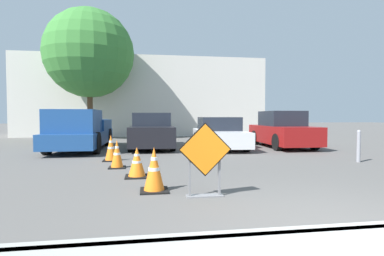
{
  "coord_description": "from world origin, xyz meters",
  "views": [
    {
      "loc": [
        -2.37,
        -3.01,
        1.38
      ],
      "look_at": [
        -0.5,
        9.12,
        0.89
      ],
      "focal_mm": 28.0,
      "sensor_mm": 36.0,
      "label": 1
    }
  ],
  "objects": [
    {
      "name": "traffic_cone_fourth",
      "position": [
        -3.45,
        6.45,
        0.4
      ],
      "size": [
        0.48,
        0.48,
        0.81
      ],
      "color": "black",
      "rests_on": "ground_plane"
    },
    {
      "name": "bollard_nearest",
      "position": [
        3.93,
        5.05,
        0.51
      ],
      "size": [
        0.12,
        0.12,
        0.97
      ],
      "color": "gray",
      "rests_on": "ground_plane"
    },
    {
      "name": "parked_car_third",
      "position": [
        3.64,
        9.55,
        0.73
      ],
      "size": [
        1.88,
        4.18,
        1.61
      ],
      "rotation": [
        0.0,
        0.0,
        3.12
      ],
      "color": "maroon",
      "rests_on": "ground_plane"
    },
    {
      "name": "parked_car_second",
      "position": [
        0.76,
        9.65,
        0.62
      ],
      "size": [
        2.13,
        4.61,
        1.34
      ],
      "rotation": [
        0.0,
        0.0,
        3.08
      ],
      "color": "silver",
      "rests_on": "ground_plane"
    },
    {
      "name": "road_closed_sign",
      "position": [
        -1.38,
        1.95,
        0.68
      ],
      "size": [
        0.92,
        0.2,
        1.27
      ],
      "color": "black",
      "rests_on": "ground_plane"
    },
    {
      "name": "parked_car_nearest",
      "position": [
        -2.13,
        10.18,
        0.71
      ],
      "size": [
        1.9,
        4.56,
        1.52
      ],
      "rotation": [
        0.0,
        0.0,
        3.12
      ],
      "color": "black",
      "rests_on": "ground_plane"
    },
    {
      "name": "traffic_cone_second",
      "position": [
        -2.58,
        3.82,
        0.33
      ],
      "size": [
        0.52,
        0.52,
        0.68
      ],
      "color": "black",
      "rests_on": "ground_plane"
    },
    {
      "name": "curb_lip",
      "position": [
        0.0,
        0.0,
        0.07
      ],
      "size": [
        30.89,
        0.2,
        0.14
      ],
      "color": "#999993",
      "rests_on": "ground_plane"
    },
    {
      "name": "building_facade_backdrop",
      "position": [
        -2.48,
        19.96,
        2.76
      ],
      "size": [
        17.14,
        5.0,
        5.52
      ],
      "color": "beige",
      "rests_on": "ground_plane"
    },
    {
      "name": "ground_plane",
      "position": [
        0.0,
        10.0,
        0.0
      ],
      "size": [
        96.0,
        96.0,
        0.0
      ],
      "primitive_type": "plane",
      "color": "#565451"
    },
    {
      "name": "traffic_cone_third",
      "position": [
        -3.14,
        5.12,
        0.37
      ],
      "size": [
        0.43,
        0.43,
        0.76
      ],
      "color": "black",
      "rests_on": "ground_plane"
    },
    {
      "name": "traffic_cone_nearest",
      "position": [
        -2.23,
        2.48,
        0.4
      ],
      "size": [
        0.51,
        0.51,
        0.82
      ],
      "color": "black",
      "rests_on": "ground_plane"
    },
    {
      "name": "street_tree_behind_lot",
      "position": [
        -5.68,
        15.64,
        5.11
      ],
      "size": [
        5.24,
        5.24,
        7.74
      ],
      "color": "#513823",
      "rests_on": "ground_plane"
    },
    {
      "name": "pickup_truck",
      "position": [
        -5.02,
        9.54,
        0.73
      ],
      "size": [
        2.01,
        5.27,
        1.62
      ],
      "rotation": [
        0.0,
        0.0,
        3.13
      ],
      "color": "navy",
      "rests_on": "ground_plane"
    }
  ]
}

